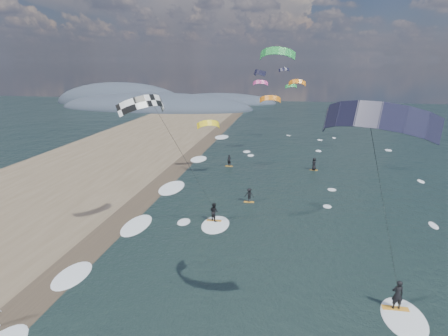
# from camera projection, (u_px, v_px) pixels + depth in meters

# --- Properties ---
(wet_sand_strip) EXTENTS (3.00, 240.00, 0.00)m
(wet_sand_strip) POSITION_uv_depth(u_px,v_px,m) (90.00, 248.00, 31.19)
(wet_sand_strip) COLOR #382D23
(wet_sand_strip) RESTS_ON ground
(coastal_hills) EXTENTS (80.00, 41.00, 15.00)m
(coastal_hills) POSITION_uv_depth(u_px,v_px,m) (150.00, 105.00, 129.36)
(coastal_hills) COLOR #3D4756
(coastal_hills) RESTS_ON ground
(kitesurfer_near_a) EXTENTS (8.22, 9.32, 14.10)m
(kitesurfer_near_a) POSITION_uv_depth(u_px,v_px,m) (376.00, 162.00, 16.38)
(kitesurfer_near_a) COLOR orange
(kitesurfer_near_a) RESTS_ON ground
(kitesurfer_near_b) EXTENTS (6.88, 9.48, 13.27)m
(kitesurfer_near_b) POSITION_uv_depth(u_px,v_px,m) (173.00, 142.00, 30.41)
(kitesurfer_near_b) COLOR orange
(kitesurfer_near_b) RESTS_ON ground
(far_kitesurfers) EXTENTS (13.34, 14.97, 1.83)m
(far_kitesurfers) POSITION_uv_depth(u_px,v_px,m) (273.00, 174.00, 48.36)
(far_kitesurfers) COLOR orange
(far_kitesurfers) RESTS_ON ground
(bg_kite_field) EXTENTS (14.62, 62.77, 10.42)m
(bg_kite_field) POSITION_uv_depth(u_px,v_px,m) (271.00, 81.00, 66.55)
(bg_kite_field) COLOR orange
(bg_kite_field) RESTS_ON ground
(shoreline_surf) EXTENTS (2.40, 79.40, 0.11)m
(shoreline_surf) POSITION_uv_depth(u_px,v_px,m) (128.00, 226.00, 35.46)
(shoreline_surf) COLOR white
(shoreline_surf) RESTS_ON ground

